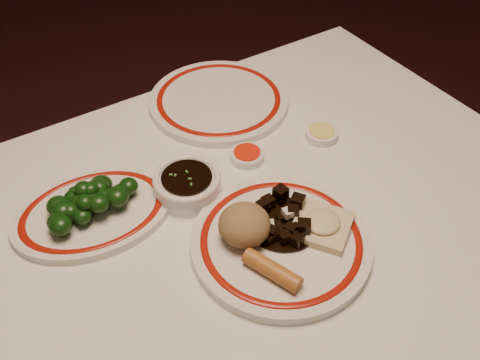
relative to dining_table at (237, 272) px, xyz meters
name	(u,v)px	position (x,y,z in m)	size (l,w,h in m)	color
dining_table	(237,272)	(0.00, 0.00, 0.00)	(1.20, 0.90, 0.75)	white
main_plate	(281,242)	(0.05, -0.05, 0.10)	(0.34, 0.34, 0.02)	silver
rice_mound	(244,225)	(0.00, -0.02, 0.14)	(0.08, 0.08, 0.06)	olive
spring_roll	(272,270)	(0.00, -0.10, 0.12)	(0.03, 0.03, 0.09)	#AE6D2A
fried_wonton	(322,224)	(0.12, -0.07, 0.12)	(0.12, 0.12, 0.02)	beige
stirfry_heap	(282,221)	(0.07, -0.03, 0.12)	(0.12, 0.12, 0.03)	black
broccoli_plate	(93,212)	(-0.18, 0.17, 0.10)	(0.29, 0.26, 0.02)	silver
broccoli_pile	(86,201)	(-0.18, 0.17, 0.13)	(0.16, 0.09, 0.05)	#23471C
soy_bowl	(187,186)	(-0.02, 0.13, 0.11)	(0.12, 0.12, 0.04)	silver
sweet_sour_dish	(247,155)	(0.12, 0.15, 0.10)	(0.06, 0.06, 0.02)	silver
mustard_dish	(321,134)	(0.28, 0.13, 0.10)	(0.06, 0.06, 0.02)	silver
far_plate	(219,100)	(0.16, 0.33, 0.10)	(0.34, 0.34, 0.02)	silver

